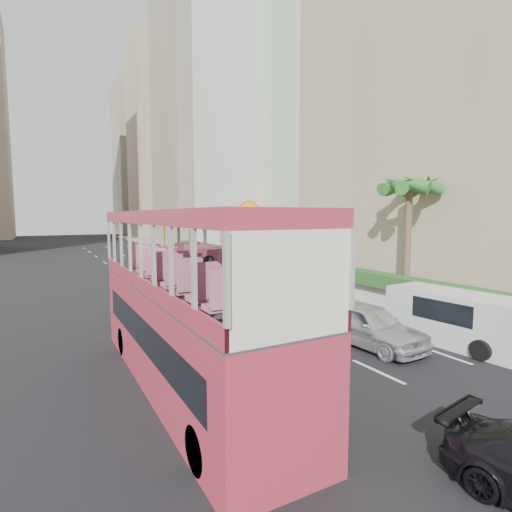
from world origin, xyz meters
TOP-DOWN VIEW (x-y plane):
  - ground_plane at (0.00, 0.00)m, footprint 200.00×200.00m
  - double_decker_bus at (-6.00, 0.00)m, footprint 2.50×11.00m
  - car_silver_lane_a at (-2.09, 1.64)m, footprint 2.22×4.37m
  - car_silver_lane_b at (1.19, 0.05)m, footprint 2.17×4.79m
  - van_asset at (1.18, 18.86)m, footprint 2.80×4.72m
  - minibus_near at (0.75, 10.49)m, footprint 2.81×6.45m
  - minibus_far at (4.50, 13.05)m, footprint 2.66×6.34m
  - panel_van_near at (4.30, -1.38)m, footprint 2.39×5.12m
  - panel_van_far at (4.36, 18.88)m, footprint 2.29×4.91m
  - sidewalk at (9.00, 25.00)m, footprint 6.00×120.00m
  - kerb_wall at (6.20, 14.00)m, footprint 0.30×44.00m
  - hedge at (6.20, 14.00)m, footprint 1.10×44.00m
  - palm_tree at (7.80, 4.00)m, footprint 0.36×0.36m
  - shell_station at (10.00, 23.00)m, footprint 6.50×8.00m
  - tower_stripe at (18.00, 34.00)m, footprint 16.00×18.00m
  - tower_mid at (18.00, 58.00)m, footprint 16.00×16.00m
  - tower_far_a at (17.00, 82.00)m, footprint 14.00×14.00m
  - tower_far_b at (17.00, 104.00)m, footprint 14.00×14.00m

SIDE VIEW (x-z plane):
  - ground_plane at x=0.00m, z-range 0.00..0.00m
  - car_silver_lane_a at x=-2.09m, z-range -0.69..0.69m
  - car_silver_lane_b at x=1.19m, z-range -0.80..0.80m
  - van_asset at x=1.18m, z-range -0.62..0.62m
  - sidewalk at x=9.00m, z-range 0.00..0.18m
  - kerb_wall at x=6.20m, z-range 0.18..1.18m
  - panel_van_far at x=4.36m, z-range 0.00..1.91m
  - panel_van_near at x=4.30m, z-range 0.00..1.99m
  - minibus_far at x=4.50m, z-range 0.00..2.73m
  - minibus_near at x=0.75m, z-range 0.00..2.77m
  - hedge at x=6.20m, z-range 1.18..1.88m
  - double_decker_bus at x=-6.00m, z-range 0.00..5.06m
  - shell_station at x=10.00m, z-range 0.00..5.50m
  - palm_tree at x=7.80m, z-range 0.18..6.58m
  - tower_far_b at x=17.00m, z-range 0.00..40.00m
  - tower_far_a at x=17.00m, z-range 0.00..44.00m
  - tower_mid at x=18.00m, z-range 0.00..50.00m
  - tower_stripe at x=18.00m, z-range 0.00..58.00m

